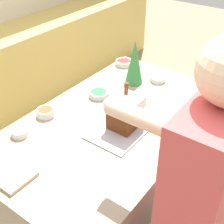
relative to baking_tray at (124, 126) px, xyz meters
The scene contains 12 objects.
ground_plane 0.96m from the baking_tray, 75.96° to the left, with size 12.00×12.00×0.00m, color gray.
kitchen_island 0.49m from the baking_tray, 75.96° to the left, with size 1.62×0.94×0.95m.
baking_tray is the anchor object (origin of this frame).
gingerbread_house 0.11m from the baking_tray, 29.56° to the left, with size 0.19×0.17×0.26m.
decorative_tree 0.57m from the baking_tray, 27.34° to the left, with size 0.13×0.13×0.33m.
candy_bowl_front_corner 0.84m from the baking_tray, 34.84° to the left, with size 0.13×0.13×0.04m.
candy_bowl_far_right 0.50m from the baking_tray, 112.61° to the left, with size 0.11×0.11×0.05m.
candy_bowl_beside_tree 0.61m from the baking_tray, 133.60° to the left, with size 0.10×0.10×0.04m.
candy_bowl_behind_tray 0.63m from the baking_tray, 10.99° to the left, with size 0.11×0.11×0.04m.
candy_bowl_near_tray_right 0.39m from the baking_tray, 61.49° to the left, with size 0.14×0.14×0.04m.
cookbook 0.68m from the baking_tray, 164.15° to the left, with size 0.17×0.14×0.02m.
person 0.70m from the baking_tray, 119.54° to the right, with size 0.46×0.58×1.76m.
Camera 1 is at (-1.26, -0.92, 2.08)m, focal length 50.00 mm.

